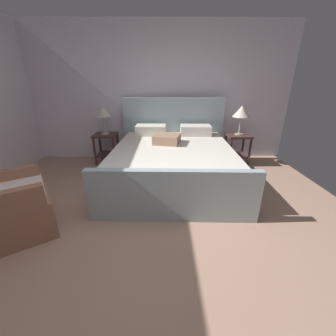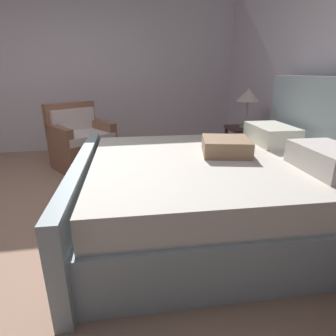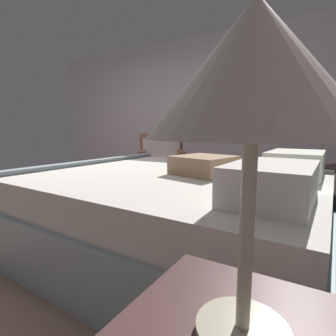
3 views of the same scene
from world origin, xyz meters
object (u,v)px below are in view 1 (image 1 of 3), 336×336
nightstand_left (106,143)px  table_lamp_left (103,113)px  bed (173,160)px  armchair (5,206)px  nightstand_right (237,144)px  table_lamp_right (242,112)px

nightstand_left → table_lamp_left: (-0.00, 0.00, 0.61)m
bed → nightstand_left: bearing=147.1°
table_lamp_left → armchair: table_lamp_left is taller
nightstand_left → armchair: armchair is taller
bed → nightstand_right: (1.32, 0.76, 0.05)m
nightstand_right → armchair: bearing=-145.7°
table_lamp_right → armchair: (-3.12, -2.13, -0.68)m
table_lamp_left → armchair: 2.37m
nightstand_right → table_lamp_right: bearing=0.0°
armchair → table_lamp_right: bearing=34.3°
bed → armchair: bed is taller
bed → armchair: 2.27m
nightstand_left → armchair: size_ratio=0.60×
table_lamp_right → table_lamp_left: size_ratio=1.08×
nightstand_right → table_lamp_left: bearing=178.0°
table_lamp_right → armchair: size_ratio=0.55×
bed → table_lamp_right: 1.67m
bed → nightstand_left: bed is taller
bed → armchair: size_ratio=2.31×
bed → table_lamp_left: bearing=147.1°
bed → nightstand_left: size_ratio=3.87×
bed → table_lamp_left: 1.71m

